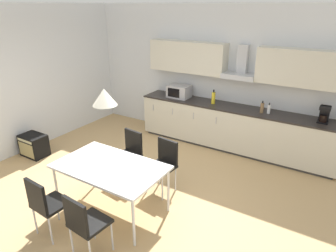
% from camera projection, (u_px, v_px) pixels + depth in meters
% --- Properties ---
extents(ground_plane, '(8.73, 8.23, 0.02)m').
position_uv_depth(ground_plane, '(135.00, 194.00, 4.87)').
color(ground_plane, tan).
extents(wall_back, '(6.98, 0.10, 2.89)m').
position_uv_depth(wall_back, '(211.00, 74.00, 6.52)').
color(wall_back, silver).
rests_on(wall_back, ground_plane).
extents(wall_left, '(0.10, 6.59, 2.89)m').
position_uv_depth(wall_left, '(10.00, 83.00, 5.77)').
color(wall_left, silver).
rests_on(wall_left, ground_plane).
extents(kitchen_counter, '(4.13, 0.65, 0.92)m').
position_uv_depth(kitchen_counter, '(233.00, 128.00, 6.25)').
color(kitchen_counter, '#333333').
rests_on(kitchen_counter, ground_plane).
extents(backsplash_tile, '(4.11, 0.02, 0.52)m').
position_uv_depth(backsplash_tile, '(241.00, 91.00, 6.22)').
color(backsplash_tile, silver).
rests_on(backsplash_tile, kitchen_counter).
extents(upper_wall_cabinets, '(4.11, 0.40, 0.65)m').
position_uv_depth(upper_wall_cabinets, '(241.00, 62.00, 5.86)').
color(upper_wall_cabinets, beige).
extents(microwave, '(0.48, 0.35, 0.28)m').
position_uv_depth(microwave, '(179.00, 91.00, 6.67)').
color(microwave, '#ADADB2').
rests_on(microwave, kitchen_counter).
extents(coffee_maker, '(0.18, 0.19, 0.30)m').
position_uv_depth(coffee_maker, '(324.00, 114.00, 5.25)').
color(coffee_maker, black).
rests_on(coffee_maker, kitchen_counter).
extents(bottle_white, '(0.06, 0.06, 0.21)m').
position_uv_depth(bottle_white, '(269.00, 109.00, 5.70)').
color(bottle_white, white).
rests_on(bottle_white, kitchen_counter).
extents(bottle_yellow, '(0.08, 0.08, 0.30)m').
position_uv_depth(bottle_yellow, '(213.00, 98.00, 6.25)').
color(bottle_yellow, yellow).
rests_on(bottle_yellow, kitchen_counter).
extents(bottle_brown, '(0.07, 0.07, 0.23)m').
position_uv_depth(bottle_brown, '(262.00, 108.00, 5.73)').
color(bottle_brown, brown).
rests_on(bottle_brown, kitchen_counter).
extents(dining_table, '(1.55, 0.94, 0.75)m').
position_uv_depth(dining_table, '(110.00, 168.00, 4.23)').
color(dining_table, white).
rests_on(dining_table, ground_plane).
extents(chair_far_left, '(0.44, 0.44, 0.87)m').
position_uv_depth(chair_far_left, '(130.00, 151.00, 5.13)').
color(chair_far_left, black).
rests_on(chair_far_left, ground_plane).
extents(chair_far_right, '(0.44, 0.44, 0.87)m').
position_uv_depth(chair_far_right, '(164.00, 161.00, 4.79)').
color(chair_far_right, black).
rests_on(chair_far_right, ground_plane).
extents(chair_near_right, '(0.43, 0.43, 0.87)m').
position_uv_depth(chair_near_right, '(84.00, 221.00, 3.46)').
color(chair_near_right, black).
rests_on(chair_near_right, ground_plane).
extents(chair_near_left, '(0.43, 0.43, 0.87)m').
position_uv_depth(chair_near_left, '(45.00, 202.00, 3.80)').
color(chair_near_left, black).
rests_on(chair_near_left, ground_plane).
extents(guitar_amp, '(0.52, 0.37, 0.44)m').
position_uv_depth(guitar_amp, '(34.00, 145.00, 6.03)').
color(guitar_amp, black).
rests_on(guitar_amp, ground_plane).
extents(pendant_lamp, '(0.32, 0.32, 0.22)m').
position_uv_depth(pendant_lamp, '(104.00, 97.00, 3.83)').
color(pendant_lamp, silver).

